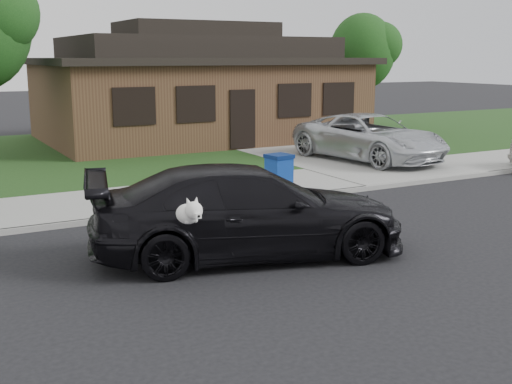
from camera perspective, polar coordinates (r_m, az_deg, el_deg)
ground at (r=12.07m, az=5.96°, el=-4.61°), size 120.00×120.00×0.00m
sidewalk at (r=16.29m, az=-4.02°, el=-0.01°), size 60.00×3.00×0.12m
curb at (r=14.97m, az=-1.62°, el=-1.06°), size 60.00×0.12×0.12m
lawn at (r=23.69m, az=-12.12°, el=3.52°), size 60.00×13.00×0.13m
driveway at (r=23.46m, az=4.26°, el=3.68°), size 4.50×13.00×0.14m
sedan at (r=11.12m, az=-0.67°, el=-1.73°), size 5.86×3.52×1.59m
minivan at (r=21.06m, az=10.07°, el=4.82°), size 3.20×5.63×1.48m
recycling_bin at (r=15.95m, az=2.06°, el=1.71°), size 0.64×0.65×0.94m
house at (r=26.73m, az=-5.23°, el=9.12°), size 12.60×8.60×4.65m
tree_1 at (r=30.37m, az=9.76°, el=12.31°), size 3.15×3.00×5.25m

